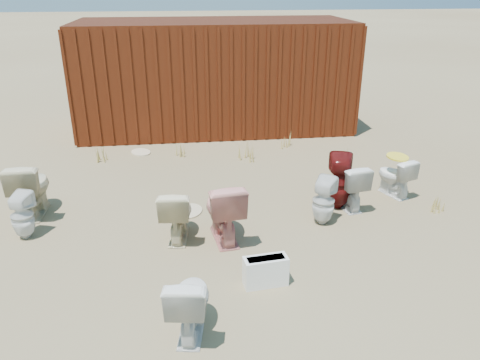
{
  "coord_description": "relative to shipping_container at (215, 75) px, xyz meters",
  "views": [
    {
      "loc": [
        -0.77,
        -5.55,
        3.22
      ],
      "look_at": [
        0.0,
        0.6,
        0.55
      ],
      "focal_mm": 35.0,
      "sensor_mm": 36.0,
      "label": 1
    }
  ],
  "objects": [
    {
      "name": "ground",
      "position": [
        0.0,
        -5.2,
        -1.2
      ],
      "size": [
        100.0,
        100.0,
        0.0
      ],
      "primitive_type": "plane",
      "color": "brown",
      "rests_on": "ground"
    },
    {
      "name": "shipping_container",
      "position": [
        0.0,
        0.0,
        0.0
      ],
      "size": [
        6.0,
        2.4,
        2.4
      ],
      "primitive_type": "cube",
      "color": "#44170B",
      "rests_on": "ground"
    },
    {
      "name": "toilet_front_a",
      "position": [
        -0.8,
        -7.05,
        -0.85
      ],
      "size": [
        0.5,
        0.75,
        0.71
      ],
      "primitive_type": "imported",
      "rotation": [
        0.0,
        0.0,
        2.98
      ],
      "color": "silver",
      "rests_on": "ground"
    },
    {
      "name": "toilet_front_pink",
      "position": [
        -0.31,
        -5.27,
        -0.77
      ],
      "size": [
        0.58,
        0.89,
        0.85
      ],
      "primitive_type": "imported",
      "rotation": [
        0.0,
        0.0,
        3.27
      ],
      "color": "#D6837C",
      "rests_on": "ground"
    },
    {
      "name": "toilet_front_c",
      "position": [
        1.65,
        -4.56,
        -0.84
      ],
      "size": [
        0.51,
        0.76,
        0.72
      ],
      "primitive_type": "imported",
      "rotation": [
        0.0,
        0.0,
        3.31
      ],
      "color": "silver",
      "rests_on": "ground"
    },
    {
      "name": "toilet_front_maroon",
      "position": [
        1.51,
        -4.56,
        -0.78
      ],
      "size": [
        0.48,
        0.49,
        0.85
      ],
      "primitive_type": "imported",
      "rotation": [
        0.0,
        0.0,
        2.82
      ],
      "color": "#570F0E",
      "rests_on": "ground"
    },
    {
      "name": "toilet_back_a",
      "position": [
        -2.96,
        -4.92,
        -0.87
      ],
      "size": [
        0.38,
        0.38,
        0.65
      ],
      "primitive_type": "imported",
      "rotation": [
        0.0,
        0.0,
        2.81
      ],
      "color": "white",
      "rests_on": "ground"
    },
    {
      "name": "toilet_back_beige_left",
      "position": [
        -3.03,
        -4.21,
        -0.78
      ],
      "size": [
        0.48,
        0.84,
        0.85
      ],
      "primitive_type": "imported",
      "rotation": [
        0.0,
        0.0,
        3.13
      ],
      "color": "beige",
      "rests_on": "ground"
    },
    {
      "name": "toilet_back_beige_right",
      "position": [
        -0.92,
        -5.18,
        -0.83
      ],
      "size": [
        0.49,
        0.77,
        0.74
      ],
      "primitive_type": "imported",
      "rotation": [
        0.0,
        0.0,
        3.03
      ],
      "color": "beige",
      "rests_on": "ground"
    },
    {
      "name": "toilet_back_yellowlid",
      "position": [
        2.54,
        -4.24,
        -0.88
      ],
      "size": [
        0.56,
        0.72,
        0.64
      ],
      "primitive_type": "imported",
      "rotation": [
        0.0,
        0.0,
        3.5
      ],
      "color": "white",
      "rests_on": "ground"
    },
    {
      "name": "toilet_back_e",
      "position": [
        1.13,
        -5.03,
        -0.85
      ],
      "size": [
        0.44,
        0.44,
        0.7
      ],
      "primitive_type": "imported",
      "rotation": [
        0.0,
        0.0,
        2.51
      ],
      "color": "white",
      "rests_on": "ground"
    },
    {
      "name": "yellow_lid",
      "position": [
        2.54,
        -4.24,
        -0.54
      ],
      "size": [
        0.33,
        0.41,
        0.02
      ],
      "primitive_type": "ellipsoid",
      "color": "yellow",
      "rests_on": "toilet_back_yellowlid"
    },
    {
      "name": "loose_tank",
      "position": [
        0.07,
        -6.37,
        -1.02
      ],
      "size": [
        0.52,
        0.26,
        0.35
      ],
      "primitive_type": "cube",
      "rotation": [
        0.0,
        0.0,
        0.12
      ],
      "color": "white",
      "rests_on": "ground"
    },
    {
      "name": "loose_lid_near",
      "position": [
        -0.75,
        -4.44,
        -1.19
      ],
      "size": [
        0.5,
        0.58,
        0.02
      ],
      "primitive_type": "ellipsoid",
      "rotation": [
        0.0,
        0.0,
        -0.28
      ],
      "color": "#C8B791",
      "rests_on": "ground"
    },
    {
      "name": "loose_lid_far",
      "position": [
        -1.65,
        -1.7,
        -1.19
      ],
      "size": [
        0.54,
        0.58,
        0.02
      ],
      "primitive_type": "ellipsoid",
      "rotation": [
        0.0,
        0.0,
        0.49
      ],
      "color": "beige",
      "rests_on": "ground"
    },
    {
      "name": "weed_clump_a",
      "position": [
        -2.3,
        -2.03,
        -1.06
      ],
      "size": [
        0.36,
        0.36,
        0.27
      ],
      "primitive_type": "cone",
      "color": "#A18C40",
      "rests_on": "ground"
    },
    {
      "name": "weed_clump_b",
      "position": [
        0.41,
        -2.37,
        -1.05
      ],
      "size": [
        0.32,
        0.32,
        0.3
      ],
      "primitive_type": "cone",
      "color": "#A18C40",
      "rests_on": "ground"
    },
    {
      "name": "weed_clump_c",
      "position": [
        2.21,
        -2.75,
        -1.05
      ],
      "size": [
        0.36,
        0.36,
        0.29
      ],
      "primitive_type": "cone",
      "color": "#A18C40",
      "rests_on": "ground"
    },
    {
      "name": "weed_clump_d",
      "position": [
        -0.92,
        -1.91,
        -1.07
      ],
      "size": [
        0.3,
        0.3,
        0.25
      ],
      "primitive_type": "cone",
      "color": "#A18C40",
      "rests_on": "ground"
    },
    {
      "name": "weed_clump_e",
      "position": [
        1.31,
        -1.7,
        -1.05
      ],
      "size": [
        0.34,
        0.34,
        0.29
      ],
      "primitive_type": "cone",
      "color": "#A18C40",
      "rests_on": "ground"
    },
    {
      "name": "weed_clump_f",
      "position": [
        2.98,
        -4.82,
        -1.09
      ],
      "size": [
        0.28,
        0.28,
        0.21
      ],
      "primitive_type": "cone",
      "color": "#A18C40",
      "rests_on": "ground"
    }
  ]
}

